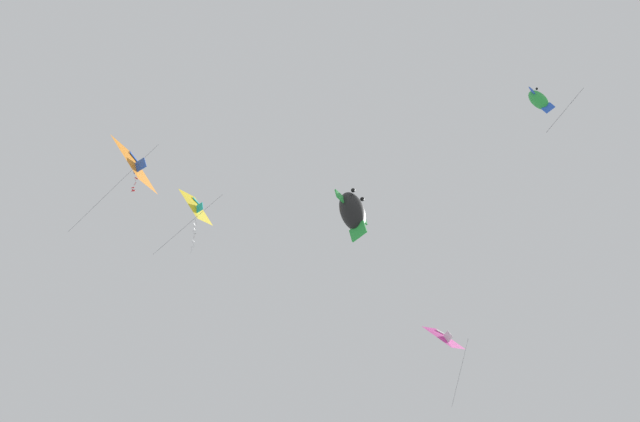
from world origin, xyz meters
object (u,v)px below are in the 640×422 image
at_px(kite_delta_upper_right, 197,208).
at_px(kite_delta_near_right, 136,165).
at_px(kite_delta_highest, 445,338).
at_px(kite_fish_mid_left, 539,100).
at_px(kite_fish_low_drifter, 352,211).

bearing_deg(kite_delta_upper_right, kite_delta_near_right, -32.53).
bearing_deg(kite_delta_highest, kite_fish_mid_left, 58.89).
bearing_deg(kite_fish_mid_left, kite_delta_upper_right, -91.31).
distance_m(kite_fish_mid_left, kite_delta_highest, 17.46).
distance_m(kite_fish_low_drifter, kite_delta_near_right, 19.33).
distance_m(kite_delta_near_right, kite_delta_highest, 19.69).
bearing_deg(kite_delta_highest, kite_delta_upper_right, -12.76).
relative_size(kite_fish_mid_left, kite_delta_highest, 0.76).
relative_size(kite_fish_low_drifter, kite_delta_highest, 0.43).
height_order(kite_fish_mid_left, kite_delta_upper_right, kite_delta_upper_right).
bearing_deg(kite_delta_upper_right, kite_fish_low_drifter, 68.83).
bearing_deg(kite_delta_upper_right, kite_delta_highest, 145.04).
distance_m(kite_fish_low_drifter, kite_fish_mid_left, 9.56).
bearing_deg(kite_delta_highest, kite_fish_low_drifter, 33.26).
bearing_deg(kite_delta_upper_right, kite_fish_mid_left, 85.40).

